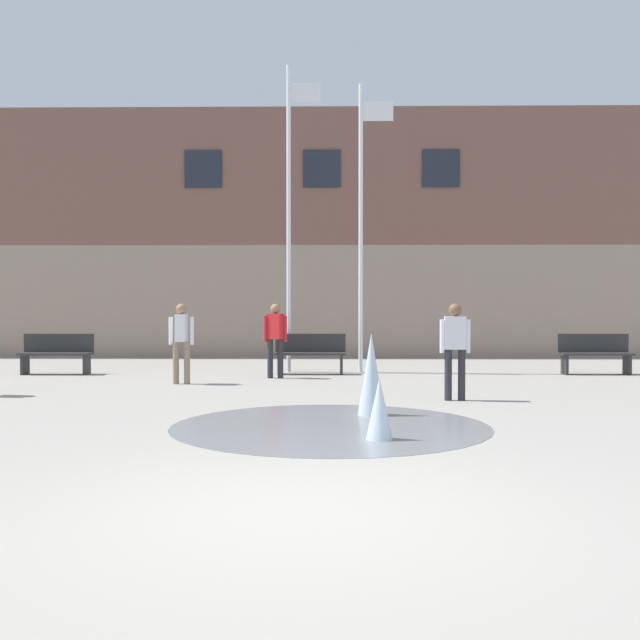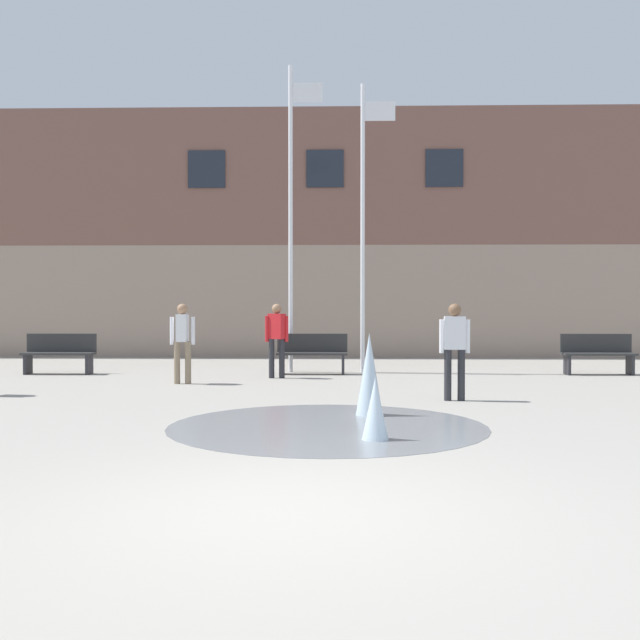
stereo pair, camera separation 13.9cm
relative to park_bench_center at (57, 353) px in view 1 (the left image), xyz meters
The scene contains 11 objects.
ground_plane 12.61m from the park_bench_center, 61.97° to the right, with size 100.00×100.00×0.00m, color #9E998E.
library_building 10.72m from the park_bench_center, 54.59° to the left, with size 36.00×6.05×7.41m.
splash_fountain 9.51m from the park_bench_center, 46.36° to the right, with size 4.13×4.13×1.17m.
park_bench_center is the anchor object (origin of this frame).
park_bench_near_trashcan 5.73m from the park_bench_center, ahead, with size 1.60×0.44×0.91m.
park_bench_far_right 12.16m from the park_bench_center, ahead, with size 1.60×0.44×0.91m.
adult_watching 3.85m from the park_bench_center, 32.22° to the right, with size 0.50×0.34×1.59m.
teen_by_trashcan 5.10m from the park_bench_center, ahead, with size 0.50×0.34×1.59m.
adult_in_red 9.40m from the park_bench_center, 28.75° to the right, with size 0.50×0.22×1.59m.
flagpole_left 6.23m from the park_bench_center, ahead, with size 0.80×0.10×7.11m.
flagpole_right 7.60m from the park_bench_center, ahead, with size 0.80×0.10×6.67m.
Camera 1 is at (0.28, -5.64, 1.57)m, focal length 42.00 mm.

